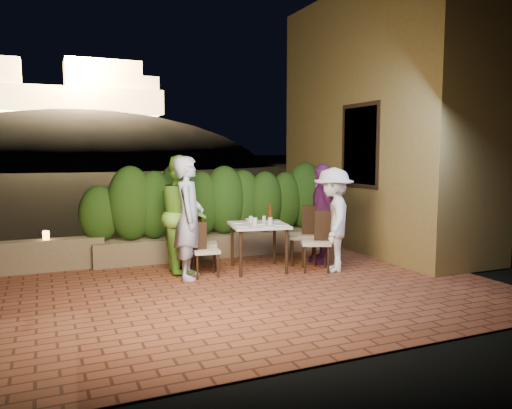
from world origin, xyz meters
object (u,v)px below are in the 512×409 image
beer_bottle (270,213)px  parapet_lamp (46,235)px  dining_table (258,247)px  chair_left_back (204,243)px  bowl (251,220)px  chair_left_front (206,249)px  diner_white (333,220)px  chair_right_front (316,241)px  diner_blue (189,218)px  diner_green (183,213)px  diner_purple (322,214)px  chair_right_back (303,235)px

beer_bottle → parapet_lamp: size_ratio=2.27×
dining_table → chair_left_back: size_ratio=1.02×
bowl → chair_left_front: (-0.89, -0.32, -0.35)m
diner_white → parapet_lamp: diner_white is taller
chair_left_front → chair_right_front: chair_right_front is taller
diner_blue → diner_green: 0.50m
dining_table → chair_left_front: chair_left_front is taller
dining_table → parapet_lamp: dining_table is taller
dining_table → diner_blue: diner_blue is taller
chair_left_front → chair_left_back: chair_left_back is taller
dining_table → parapet_lamp: 3.38m
diner_purple → bowl: bearing=-87.8°
chair_left_front → diner_purple: size_ratio=0.50×
chair_left_front → diner_green: bearing=117.7°
parapet_lamp → diner_blue: bearing=-34.5°
diner_blue → beer_bottle: bearing=-65.6°
chair_right_back → diner_white: (0.19, -0.64, 0.33)m
beer_bottle → chair_left_front: (-1.11, -0.07, -0.49)m
chair_right_back → diner_white: size_ratio=0.60×
chair_left_back → diner_green: bearing=-176.7°
chair_right_back → diner_purple: 0.48m
beer_bottle → diner_purple: size_ratio=0.19×
chair_right_back → diner_white: 0.74m
chair_left_front → diner_white: (1.97, -0.45, 0.40)m
diner_green → diner_purple: size_ratio=1.09×
beer_bottle → diner_purple: 1.00m
diner_white → diner_purple: bearing=-163.4°
diner_green → chair_right_back: bearing=-94.8°
diner_blue → parapet_lamp: bearing=77.4°
chair_right_front → chair_left_back: bearing=-2.0°
dining_table → chair_right_front: chair_right_front is taller
dining_table → chair_left_front: 0.90m
chair_left_back → chair_right_front: 1.78m
diner_white → parapet_lamp: bearing=-83.1°
diner_white → diner_purple: size_ratio=0.97×
beer_bottle → diner_white: bearing=-31.3°
bowl → chair_left_back: 0.85m
diner_green → diner_purple: (2.32, -0.38, -0.08)m
chair_right_back → chair_right_front: bearing=108.1°
diner_green → diner_purple: bearing=-94.9°
diner_purple → chair_right_front: bearing=-29.0°
dining_table → diner_green: size_ratio=0.48×
chair_left_back → diner_blue: bearing=-114.4°
diner_green → diner_white: diner_green is taller
beer_bottle → chair_left_front: bearing=-176.2°
chair_left_back → diner_blue: 0.74m
beer_bottle → chair_right_front: 0.85m
chair_left_back → parapet_lamp: (-2.33, 0.93, 0.14)m
chair_left_front → diner_blue: bearing=-177.5°
bowl → chair_right_front: 1.10m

